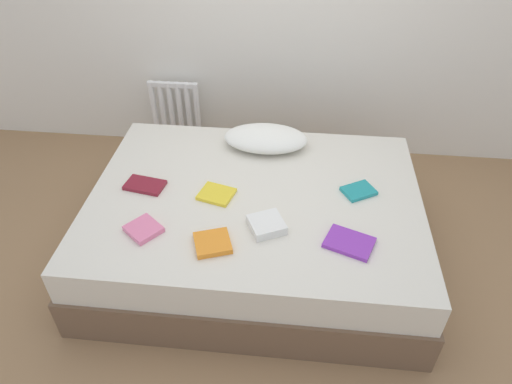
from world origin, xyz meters
name	(u,v)px	position (x,y,z in m)	size (l,w,h in m)	color
ground_plane	(255,253)	(0.00, 0.00, 0.00)	(8.00, 8.00, 0.00)	#93704C
bed	(255,226)	(0.00, 0.00, 0.25)	(2.00, 1.50, 0.50)	brown
radiator	(176,112)	(-0.79, 1.20, 0.34)	(0.41, 0.04, 0.52)	white
pillow	(266,138)	(0.02, 0.52, 0.57)	(0.56, 0.33, 0.13)	white
textbook_teal	(359,191)	(0.61, 0.09, 0.51)	(0.18, 0.14, 0.02)	teal
textbook_maroon	(145,185)	(-0.67, 0.01, 0.51)	(0.23, 0.14, 0.02)	maroon
textbook_yellow	(216,194)	(-0.23, -0.03, 0.51)	(0.19, 0.17, 0.02)	yellow
textbook_purple	(349,242)	(0.53, -0.36, 0.51)	(0.24, 0.18, 0.02)	purple
textbook_white	(267,225)	(0.09, -0.28, 0.53)	(0.18, 0.18, 0.05)	white
textbook_pink	(144,229)	(-0.57, -0.37, 0.52)	(0.17, 0.16, 0.03)	pink
textbook_orange	(213,243)	(-0.18, -0.44, 0.52)	(0.18, 0.18, 0.03)	orange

